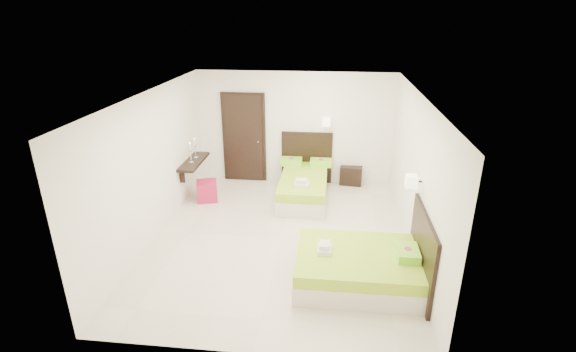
# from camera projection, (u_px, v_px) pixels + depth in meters

# --- Properties ---
(floor) EXTENTS (5.50, 5.50, 0.00)m
(floor) POSITION_uv_depth(u_px,v_px,m) (281.00, 238.00, 7.55)
(floor) COLOR beige
(floor) RESTS_ON ground
(bed_single) EXTENTS (1.18, 1.97, 1.63)m
(bed_single) POSITION_uv_depth(u_px,v_px,m) (304.00, 184.00, 9.13)
(bed_single) COLOR beige
(bed_single) RESTS_ON ground
(bed_double) EXTENTS (1.86, 1.58, 1.54)m
(bed_double) POSITION_uv_depth(u_px,v_px,m) (363.00, 266.00, 6.25)
(bed_double) COLOR beige
(bed_double) RESTS_ON ground
(nightstand) EXTENTS (0.55, 0.50, 0.45)m
(nightstand) POSITION_uv_depth(u_px,v_px,m) (351.00, 174.00, 9.88)
(nightstand) COLOR black
(nightstand) RESTS_ON ground
(ottoman) EXTENTS (0.53, 0.53, 0.42)m
(ottoman) POSITION_uv_depth(u_px,v_px,m) (207.00, 191.00, 9.00)
(ottoman) COLOR #A3153A
(ottoman) RESTS_ON ground
(door) EXTENTS (1.02, 0.15, 2.14)m
(door) POSITION_uv_depth(u_px,v_px,m) (244.00, 138.00, 9.78)
(door) COLOR black
(door) RESTS_ON ground
(console_shelf) EXTENTS (0.35, 1.20, 0.78)m
(console_shelf) POSITION_uv_depth(u_px,v_px,m) (193.00, 162.00, 8.94)
(console_shelf) COLOR black
(console_shelf) RESTS_ON ground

